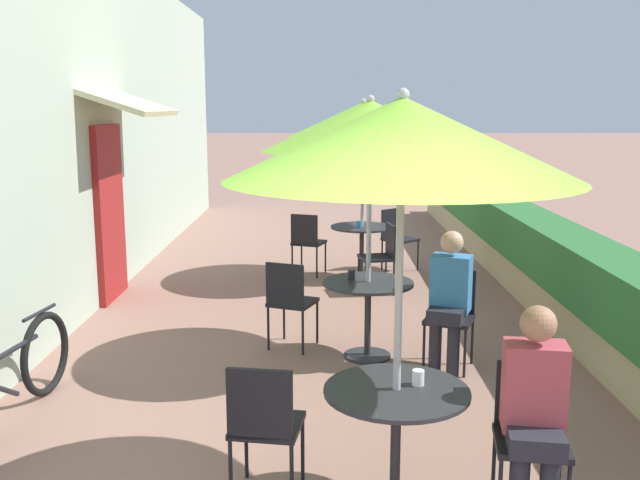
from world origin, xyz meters
The scene contains 21 objects.
cafe_facade_wall centered at (-2.54, 6.98, 2.09)m, with size 0.98×14.23×4.20m.
planter_hedge centered at (2.75, 7.01, 0.54)m, with size 0.60×13.23×1.01m.
patio_table_near centered at (0.58, 1.77, 0.55)m, with size 0.84×0.84×0.72m.
patio_umbrella_near centered at (0.58, 1.77, 2.14)m, with size 1.94×1.94×2.41m.
cafe_chair_near_left centered at (-0.18, 1.81, 0.52)m, with size 0.46×0.46×0.87m.
cafe_chair_near_right centered at (1.34, 1.73, 0.52)m, with size 0.46×0.46×0.87m.
seated_patron_near_right centered at (1.33, 1.62, 0.69)m, with size 0.38×0.44×1.25m.
coffee_cup_near centered at (0.71, 1.83, 0.77)m, with size 0.07×0.07×0.09m.
patio_table_mid centered at (0.58, 4.29, 0.55)m, with size 0.84×0.84×0.72m.
patio_umbrella_mid centered at (0.58, 4.29, 2.14)m, with size 1.94×1.94×2.41m.
cafe_chair_mid_left centered at (-0.15, 4.50, 0.52)m, with size 0.52×0.52×0.87m.
cafe_chair_mid_right centered at (1.32, 4.08, 0.52)m, with size 0.52×0.52×0.87m.
seated_patron_mid_right centered at (1.28, 3.98, 0.69)m, with size 0.45×0.49×1.25m.
coffee_cup_mid centered at (0.43, 4.38, 0.77)m, with size 0.07×0.07×0.09m.
patio_table_far centered at (0.70, 7.37, 0.55)m, with size 0.84×0.84×0.72m.
patio_umbrella_far centered at (0.70, 7.37, 2.14)m, with size 1.94×1.94×2.41m.
cafe_chair_far_left centered at (0.92, 6.63, 0.52)m, with size 0.47×0.47×0.87m.
cafe_chair_far_right centered at (1.23, 7.92, 0.52)m, with size 0.56×0.56×0.87m.
cafe_chair_far_back centered at (-0.04, 7.55, 0.52)m, with size 0.51×0.51×0.87m.
coffee_cup_far centered at (0.66, 7.23, 0.77)m, with size 0.07×0.07×0.09m.
bicycle_second centered at (-2.17, 2.89, 0.36)m, with size 0.33×1.74×0.78m.
Camera 1 is at (0.14, -2.07, 2.32)m, focal length 40.00 mm.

